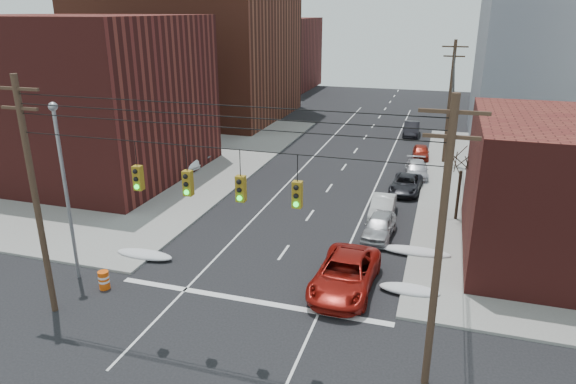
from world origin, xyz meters
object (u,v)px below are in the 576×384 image
Objects in this scene: lot_car_c at (135,162)px; parked_car_a at (379,226)px; lot_car_b at (184,154)px; construction_barrel at (104,280)px; parked_car_e at (421,152)px; parked_car_f at (411,129)px; red_pickup at (345,274)px; lot_car_a at (173,160)px; parked_car_c at (406,184)px; lot_car_d at (165,144)px; parked_car_d at (416,170)px; parked_car_b at (383,207)px.

parked_car_a is at bearing -95.70° from lot_car_c.
lot_car_b is 22.77m from construction_barrel.
parked_car_e is at bearing 89.02° from parked_car_a.
parked_car_f reaches higher than parked_car_e.
lot_car_a is (-18.37, 15.55, 0.09)m from red_pickup.
lot_car_b is at bearing -26.26° from lot_car_c.
parked_car_f is (-1.08, 19.32, 0.13)m from parked_car_c.
red_pickup is 6.39× the size of construction_barrel.
parked_car_f is (-0.22, 28.35, 0.05)m from parked_car_a.
parked_car_a is 1.14× the size of parked_car_e.
lot_car_c is 6.39m from lot_car_d.
parked_car_d reaches higher than parked_car_e.
parked_car_e is at bearing -87.76° from lot_car_b.
parked_car_b reaches higher than lot_car_c.
parked_car_c is 23.29m from lot_car_c.
lot_car_a is at bearing 141.29° from red_pickup.
lot_car_d is 26.62m from construction_barrel.
parked_car_e is 9.41m from parked_car_f.
red_pickup reaches higher than construction_barrel.
lot_car_b is at bearing -140.37° from lot_car_d.
parked_car_e is 0.95× the size of lot_car_d.
red_pickup is at bearing -152.55° from lot_car_b.
parked_car_f reaches higher than parked_car_d.
parked_car_e is (1.60, 15.66, -0.06)m from parked_car_b.
lot_car_a is (-20.54, -4.43, 0.27)m from parked_car_d.
parked_car_c is at bearing 87.71° from parked_car_a.
construction_barrel is at bearing -146.69° from lot_car_a.
parked_car_a is 1.08× the size of lot_car_d.
parked_car_d is at bearing -63.90° from lot_car_c.
lot_car_c is (-23.77, -5.42, 0.11)m from parked_car_d.
parked_car_d is at bearing -103.28° from lot_car_b.
parked_car_c is at bearing -73.44° from lot_car_c.
parked_car_d is 21.01m from lot_car_a.
parked_car_a reaches higher than lot_car_c.
parked_car_f is 0.95× the size of lot_car_b.
parked_car_b is at bearing -91.47° from lot_car_a.
parked_car_c is 1.08× the size of lot_car_c.
parked_car_a is 9.07m from parked_car_c.
parked_car_e is at bearing 90.23° from parked_car_c.
lot_car_c is (-22.17, -20.66, -0.01)m from parked_car_f.
parked_car_f is at bearing -33.76° from lot_car_c.
parked_car_d is at bearing 80.32° from parked_car_b.
lot_car_a is (-18.94, -19.67, 0.16)m from parked_car_f.
lot_car_c is (-22.17, 4.27, 0.07)m from parked_car_b.
parked_car_f is (0.57, 35.22, -0.07)m from red_pickup.
parked_car_e is 24.91m from lot_car_d.
lot_car_d reaches higher than construction_barrel.
red_pickup is at bearing -110.72° from lot_car_c.
lot_car_b is at bearing 153.00° from parked_car_a.
parked_car_c is 0.94× the size of lot_car_b.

